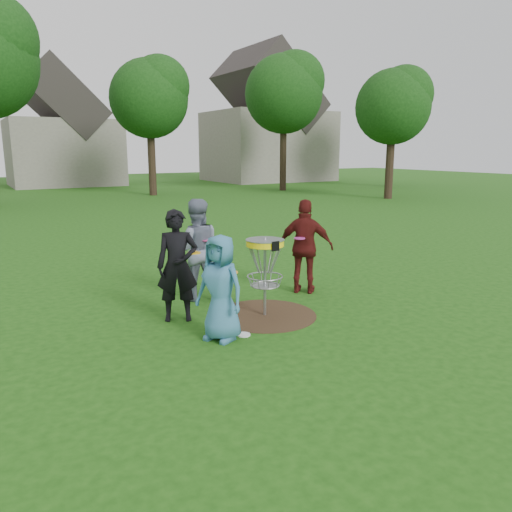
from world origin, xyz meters
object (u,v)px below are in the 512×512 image
player_grey (196,250)px  disc_golf_basket (265,258)px  player_blue (220,288)px  player_black (177,266)px  player_maroon (305,247)px

player_grey → disc_golf_basket: bearing=132.0°
player_blue → player_black: bearing=162.2°
player_maroon → disc_golf_basket: bearing=72.2°
player_grey → player_maroon: bearing=-179.0°
player_black → player_grey: 1.22m
player_blue → player_maroon: size_ratio=0.86×
player_black → player_maroon: (2.80, 0.25, 0.00)m
player_black → player_blue: bearing=-56.1°
player_blue → player_maroon: bearing=90.1°
player_blue → player_maroon: 2.94m
player_grey → player_maroon: (2.04, -0.70, -0.03)m
player_blue → player_grey: size_ratio=0.83×
player_grey → player_maroon: 2.15m
player_blue → player_grey: 2.18m
player_black → player_grey: (0.76, 0.95, 0.03)m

